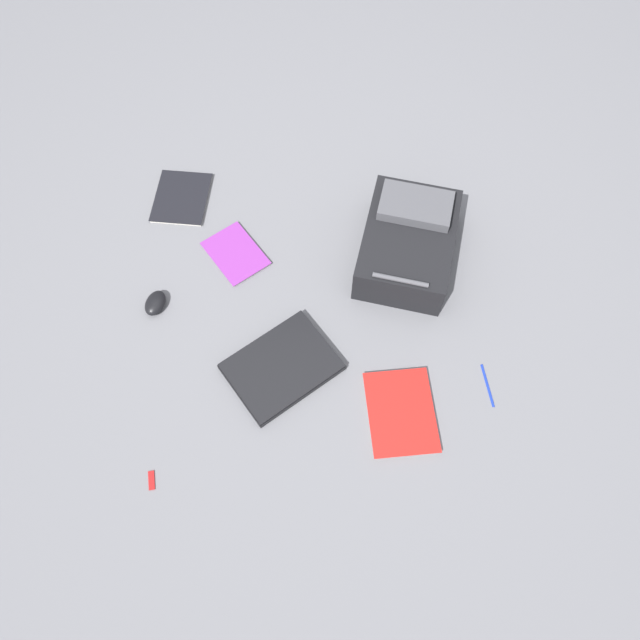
% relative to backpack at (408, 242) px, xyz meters
% --- Properties ---
extents(ground_plane, '(4.08, 4.08, 0.00)m').
position_rel_backpack_xyz_m(ground_plane, '(0.30, 0.24, -0.08)').
color(ground_plane, slate).
extents(backpack, '(0.40, 0.49, 0.19)m').
position_rel_backpack_xyz_m(backpack, '(0.00, 0.00, 0.00)').
color(backpack, black).
rests_on(backpack, ground_plane).
extents(laptop, '(0.42, 0.40, 0.03)m').
position_rel_backpack_xyz_m(laptop, '(0.44, 0.43, -0.07)').
color(laptop, black).
rests_on(laptop, ground_plane).
extents(book_comic, '(0.26, 0.28, 0.01)m').
position_rel_backpack_xyz_m(book_comic, '(0.61, -0.01, -0.08)').
color(book_comic, silver).
rests_on(book_comic, ground_plane).
extents(book_red, '(0.23, 0.29, 0.02)m').
position_rel_backpack_xyz_m(book_red, '(0.06, 0.59, -0.07)').
color(book_red, silver).
rests_on(book_red, ground_plane).
extents(book_blue, '(0.22, 0.26, 0.01)m').
position_rel_backpack_xyz_m(book_blue, '(0.83, -0.26, -0.08)').
color(book_blue, silver).
rests_on(book_blue, ground_plane).
extents(computer_mouse, '(0.09, 0.11, 0.04)m').
position_rel_backpack_xyz_m(computer_mouse, '(0.87, 0.20, -0.06)').
color(computer_mouse, black).
rests_on(computer_mouse, ground_plane).
extents(pen_black, '(0.03, 0.15, 0.01)m').
position_rel_backpack_xyz_m(pen_black, '(-0.23, 0.50, -0.08)').
color(pen_black, '#1933B2').
rests_on(pen_black, ground_plane).
extents(usb_stick, '(0.03, 0.06, 0.01)m').
position_rel_backpack_xyz_m(usb_stick, '(0.82, 0.79, -0.08)').
color(usb_stick, '#B21919').
rests_on(usb_stick, ground_plane).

